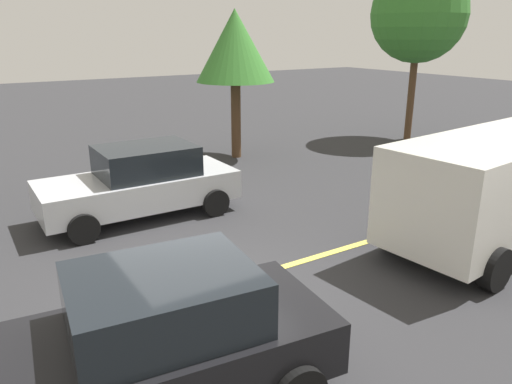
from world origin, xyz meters
TOP-DOWN VIEW (x-y plane):
  - ground_plane at (0.00, 0.00)m, footprint 80.00×80.00m
  - lane_marking_centre at (3.00, 0.00)m, footprint 28.00×0.16m
  - white_van at (5.79, -1.36)m, footprint 5.37×2.67m
  - car_silver_approaching at (0.47, 3.94)m, footprint 4.41×2.06m
  - car_black_behind_van at (-1.54, -2.00)m, footprint 4.35×2.38m
  - tree_centre_verge at (5.19, 7.68)m, footprint 2.56×2.56m
  - tree_right_verge at (12.45, 6.52)m, footprint 3.55×3.55m

SIDE VIEW (x-z plane):
  - ground_plane at x=0.00m, z-range 0.00..0.00m
  - lane_marking_centre at x=3.00m, z-range 0.00..0.01m
  - car_black_behind_van at x=-1.54m, z-range 0.00..1.63m
  - car_silver_approaching at x=0.47m, z-range 0.00..1.64m
  - white_van at x=5.79m, z-range 0.17..2.37m
  - tree_centre_verge at x=5.19m, z-range 1.23..6.04m
  - tree_right_verge at x=12.45m, z-range 1.46..7.96m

